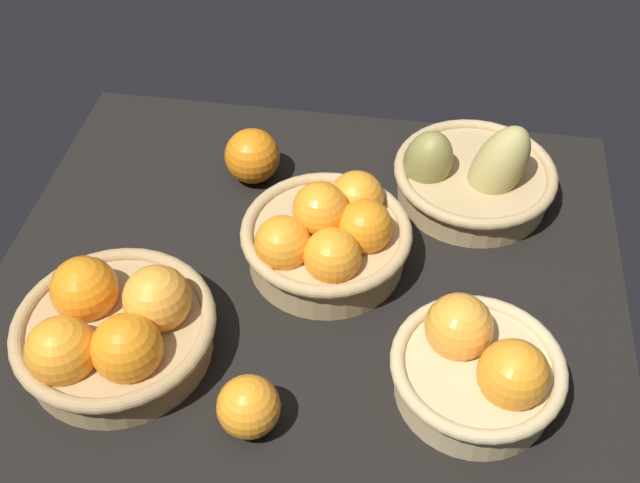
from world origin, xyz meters
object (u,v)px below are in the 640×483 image
object	(u,v)px
loose_orange_front_gap	(252,156)
loose_orange_back_gap	(249,407)
basket_far_right_pears	(472,176)
basket_near_left	(113,329)
basket_near_right	(478,367)
basket_center	(328,236)

from	to	relation	value
loose_orange_front_gap	loose_orange_back_gap	bearing A→B (deg)	-78.33
loose_orange_front_gap	basket_far_right_pears	bearing A→B (deg)	1.13
basket_far_right_pears	basket_near_left	world-z (taller)	basket_far_right_pears
basket_near_right	loose_orange_front_gap	size ratio (longest dim) A/B	2.43
basket_near_right	loose_orange_front_gap	world-z (taller)	basket_near_right
basket_far_right_pears	basket_near_right	size ratio (longest dim) A/B	1.21
basket_near_left	loose_orange_back_gap	size ratio (longest dim) A/B	3.38
basket_near_left	loose_orange_back_gap	bearing A→B (deg)	-22.18
basket_center	loose_orange_front_gap	distance (cm)	20.89
basket_near_right	basket_far_right_pears	bearing A→B (deg)	92.27
basket_near_right	loose_orange_front_gap	distance (cm)	47.43
basket_center	basket_far_right_pears	xyz separation A→B (cm)	(18.66, 16.35, -1.04)
basket_near_right	loose_orange_back_gap	xyz separation A→B (cm)	(-25.09, -8.58, -0.90)
basket_center	basket_near_left	xyz separation A→B (cm)	(-23.08, -18.87, -0.32)
loose_orange_front_gap	loose_orange_back_gap	distance (cm)	42.81
basket_far_right_pears	basket_near_left	distance (cm)	54.62
loose_orange_front_gap	basket_center	bearing A→B (deg)	-48.84
basket_far_right_pears	loose_orange_front_gap	size ratio (longest dim) A/B	2.95
basket_center	basket_near_right	distance (cm)	26.67
basket_center	basket_near_right	world-z (taller)	basket_center
basket_far_right_pears	loose_orange_back_gap	xyz separation A→B (cm)	(-23.74, -42.56, -0.37)
basket_near_right	basket_center	bearing A→B (deg)	138.62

